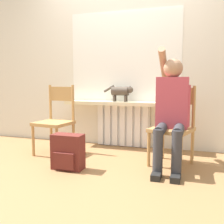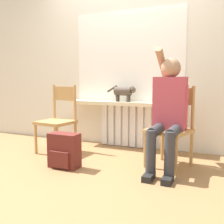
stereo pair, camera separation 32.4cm
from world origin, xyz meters
name	(u,v)px [view 1 (the left image)]	position (x,y,z in m)	size (l,w,h in m)	color
ground_plane	(93,172)	(0.00, 0.00, 0.00)	(12.00, 12.00, 0.00)	olive
wall_with_window	(125,52)	(0.00, 1.23, 1.35)	(7.00, 0.06, 2.70)	silver
radiator	(123,125)	(0.00, 1.15, 0.30)	(0.77, 0.08, 0.60)	white
windowsill	(122,103)	(0.00, 1.07, 0.63)	(1.65, 0.26, 0.05)	beige
window_glass	(124,56)	(0.00, 1.20, 1.28)	(1.59, 0.01, 1.26)	white
chair_left	(56,119)	(-0.73, 0.53, 0.44)	(0.46, 0.46, 0.89)	#B2844C
chair_right	(173,125)	(0.75, 0.53, 0.44)	(0.52, 0.52, 0.89)	#B2844C
person	(171,108)	(0.74, 0.42, 0.65)	(0.36, 0.97, 1.31)	#333338
cat	(121,91)	(0.00, 1.05, 0.80)	(0.42, 0.12, 0.23)	#4C4238
backpack	(68,152)	(-0.30, 0.01, 0.18)	(0.33, 0.20, 0.38)	maroon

